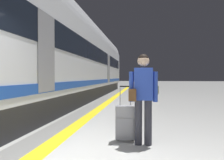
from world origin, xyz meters
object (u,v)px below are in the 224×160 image
suitcase_near (156,90)px  passenger_far (146,80)px  passenger_mid (139,80)px  suitcase_mid (142,86)px  traveller_foreground (142,92)px  suitcase_far (142,88)px  high_speed_train (61,51)px  passenger_near (151,82)px  rolling_suitcase_foreground (125,122)px

suitcase_near → passenger_far: bearing=104.0°
passenger_mid → suitcase_mid: size_ratio=1.57×
traveller_foreground → suitcase_far: bearing=89.9°
high_speed_train → passenger_mid: (3.55, 11.46, -1.53)m
high_speed_train → suitcase_far: (3.91, 8.20, -2.16)m
passenger_near → passenger_far: size_ratio=0.93×
traveller_foreground → suitcase_near: 11.26m
high_speed_train → passenger_mid: high_speed_train is taller
suitcase_near → suitcase_mid: (-1.02, 5.58, 0.02)m
high_speed_train → suitcase_far: 9.33m
passenger_mid → suitcase_far: passenger_mid is taller
suitcase_mid → suitcase_far: suitcase_mid is taller
passenger_near → suitcase_near: passenger_near is taller
suitcase_far → passenger_far: bearing=29.7°
rolling_suitcase_foreground → suitcase_near: rolling_suitcase_foreground is taller
traveller_foreground → passenger_mid: traveller_foreground is taller
traveller_foreground → suitcase_near: (1.00, 11.20, -0.65)m
passenger_near → passenger_mid: 5.50m
passenger_near → suitcase_mid: passenger_near is taller
high_speed_train → passenger_near: (4.57, 6.05, -1.58)m
passenger_mid → passenger_far: 3.16m
traveller_foreground → rolling_suitcase_foreground: (-0.33, 0.14, -0.60)m
traveller_foreground → suitcase_near: traveller_foreground is taller
high_speed_train → rolling_suitcase_foreground: 6.75m
rolling_suitcase_foreground → suitcase_mid: (0.31, 16.64, -0.03)m
traveller_foreground → suitcase_far: size_ratio=1.69×
passenger_near → suitcase_near: bearing=-44.9°
high_speed_train → traveller_foreground: bearing=-54.6°
high_speed_train → traveller_foreground: 6.88m
rolling_suitcase_foreground → suitcase_far: size_ratio=1.09×
traveller_foreground → rolling_suitcase_foreground: traveller_foreground is taller
high_speed_train → suitcase_mid: size_ratio=27.46×
suitcase_mid → high_speed_train: bearing=-108.8°
traveller_foreground → passenger_near: traveller_foreground is taller
high_speed_train → passenger_mid: size_ratio=17.52×
rolling_suitcase_foreground → suitcase_near: size_ratio=1.77×
suitcase_mid → passenger_far: size_ratio=0.62×
suitcase_near → passenger_mid: 5.92m
rolling_suitcase_foreground → traveller_foreground: bearing=-22.6°
rolling_suitcase_foreground → suitcase_far: 13.53m
high_speed_train → suitcase_mid: 12.14m
traveller_foreground → passenger_near: bearing=86.6°
rolling_suitcase_foreground → passenger_mid: 16.80m
traveller_foreground → suitcase_mid: traveller_foreground is taller
passenger_mid → traveller_foreground: bearing=-88.8°
passenger_near → suitcase_mid: (-0.70, 5.26, -0.56)m
high_speed_train → passenger_near: bearing=53.0°
suitcase_near → suitcase_far: bearing=111.7°
high_speed_train → suitcase_near: bearing=49.6°
rolling_suitcase_foreground → passenger_mid: passenger_mid is taller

